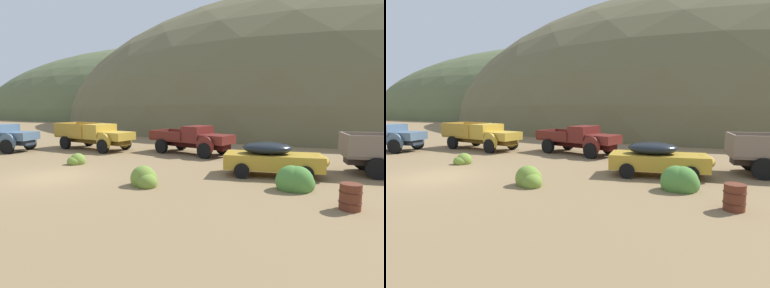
# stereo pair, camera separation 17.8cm
# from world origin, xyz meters

# --- Properties ---
(ground_plane) EXTENTS (300.00, 300.00, 0.00)m
(ground_plane) POSITION_xyz_m (0.00, 0.00, 0.00)
(ground_plane) COLOR olive
(hill_distant) EXTENTS (107.84, 56.16, 36.51)m
(hill_distant) POSITION_xyz_m (-24.93, 65.97, 0.00)
(hill_distant) COLOR #56603D
(hill_distant) RESTS_ON ground
(hill_center) EXTENTS (103.72, 87.60, 46.67)m
(hill_center) POSITION_xyz_m (15.83, 57.94, 0.00)
(hill_center) COLOR brown
(hill_center) RESTS_ON ground
(truck_chalk_blue) EXTENTS (6.03, 2.92, 2.16)m
(truck_chalk_blue) POSITION_xyz_m (-9.44, 5.52, 1.00)
(truck_chalk_blue) COLOR #262D39
(truck_chalk_blue) RESTS_ON ground
(truck_faded_yellow) EXTENTS (6.81, 3.54, 1.91)m
(truck_faded_yellow) POSITION_xyz_m (-3.27, 8.26, 1.02)
(truck_faded_yellow) COLOR brown
(truck_faded_yellow) RESTS_ON ground
(truck_oxblood) EXTENTS (6.16, 3.83, 1.89)m
(truck_oxblood) POSITION_xyz_m (4.20, 8.49, 0.99)
(truck_oxblood) COLOR black
(truck_oxblood) RESTS_ON ground
(car_mustard) EXTENTS (4.71, 2.26, 1.57)m
(car_mustard) POSITION_xyz_m (9.57, 3.60, 0.81)
(car_mustard) COLOR #B28928
(car_mustard) RESTS_ON ground
(oil_drum_by_truck) EXTENTS (0.68, 0.68, 0.83)m
(oil_drum_by_truck) POSITION_xyz_m (12.08, -0.50, 0.41)
(oil_drum_by_truck) COLOR #5B2819
(oil_drum_by_truck) RESTS_ON ground
(bush_lone_scrub) EXTENTS (1.22, 1.15, 1.04)m
(bush_lone_scrub) POSITION_xyz_m (4.68, 0.10, 0.26)
(bush_lone_scrub) COLOR olive
(bush_lone_scrub) RESTS_ON ground
(bush_back_edge) EXTENTS (0.94, 0.91, 0.78)m
(bush_back_edge) POSITION_xyz_m (-1.02, 3.04, 0.18)
(bush_back_edge) COLOR olive
(bush_back_edge) RESTS_ON ground
(bush_front_left) EXTENTS (1.47, 1.18, 1.22)m
(bush_front_left) POSITION_xyz_m (10.47, 1.35, 0.31)
(bush_front_left) COLOR #4C8438
(bush_front_left) RESTS_ON ground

